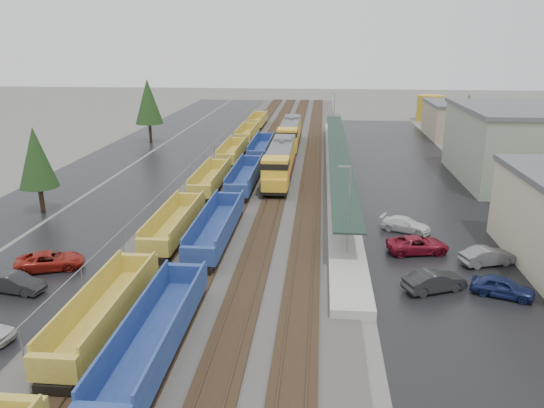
# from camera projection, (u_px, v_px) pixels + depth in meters

# --- Properties ---
(ballast_strip) EXTENTS (20.00, 160.00, 0.08)m
(ballast_strip) POSITION_uv_depth(u_px,v_px,m) (275.00, 156.00, 82.68)
(ballast_strip) COLOR #302D2B
(ballast_strip) RESTS_ON ground
(trackbed) EXTENTS (14.60, 160.00, 0.22)m
(trackbed) POSITION_uv_depth(u_px,v_px,m) (275.00, 155.00, 82.64)
(trackbed) COLOR black
(trackbed) RESTS_ON ground
(west_parking_lot) EXTENTS (10.00, 160.00, 0.02)m
(west_parking_lot) POSITION_uv_depth(u_px,v_px,m) (181.00, 154.00, 84.01)
(west_parking_lot) COLOR black
(west_parking_lot) RESTS_ON ground
(west_road) EXTENTS (9.00, 160.00, 0.02)m
(west_road) POSITION_uv_depth(u_px,v_px,m) (120.00, 153.00, 84.90)
(west_road) COLOR black
(west_road) RESTS_ON ground
(east_commuter_lot) EXTENTS (16.00, 100.00, 0.02)m
(east_commuter_lot) POSITION_uv_depth(u_px,v_px,m) (408.00, 174.00, 71.50)
(east_commuter_lot) COLOR black
(east_commuter_lot) RESTS_ON ground
(station_platform) EXTENTS (3.00, 80.00, 8.00)m
(station_platform) POSITION_uv_depth(u_px,v_px,m) (338.00, 168.00, 72.13)
(station_platform) COLOR #9E9B93
(station_platform) RESTS_ON ground
(chainlink_fence) EXTENTS (0.08, 160.04, 2.02)m
(chainlink_fence) POSITION_uv_depth(u_px,v_px,m) (212.00, 147.00, 81.57)
(chainlink_fence) COLOR gray
(chainlink_fence) RESTS_ON ground
(distant_hills) EXTENTS (301.00, 140.00, 25.20)m
(distant_hills) POSITION_uv_depth(u_px,v_px,m) (412.00, 83.00, 222.02)
(distant_hills) COLOR #53614B
(distant_hills) RESTS_ON ground
(tree_west_near) EXTENTS (3.96, 3.96, 9.00)m
(tree_west_near) POSITION_uv_depth(u_px,v_px,m) (36.00, 158.00, 54.38)
(tree_west_near) COLOR #332316
(tree_west_near) RESTS_ON ground
(tree_west_far) EXTENTS (4.84, 4.84, 11.00)m
(tree_west_far) POSITION_uv_depth(u_px,v_px,m) (148.00, 102.00, 92.12)
(tree_west_far) COLOR #332316
(tree_west_far) RESTS_ON ground
(tree_east) EXTENTS (4.40, 4.40, 10.00)m
(tree_east) POSITION_uv_depth(u_px,v_px,m) (467.00, 119.00, 76.40)
(tree_east) COLOR #332316
(tree_east) RESTS_ON ground
(locomotive_lead) EXTENTS (3.09, 20.36, 4.61)m
(locomotive_lead) POSITION_uv_depth(u_px,v_px,m) (280.00, 162.00, 67.83)
(locomotive_lead) COLOR black
(locomotive_lead) RESTS_ON ground
(locomotive_trail) EXTENTS (3.09, 20.36, 4.61)m
(locomotive_trail) POSITION_uv_depth(u_px,v_px,m) (290.00, 134.00, 87.80)
(locomotive_trail) COLOR black
(locomotive_trail) RESTS_ON ground
(well_string_yellow) EXTENTS (2.75, 111.83, 2.44)m
(well_string_yellow) POSITION_uv_depth(u_px,v_px,m) (211.00, 180.00, 64.00)
(well_string_yellow) COLOR #A68F2E
(well_string_yellow) RESTS_ON ground
(well_string_blue) EXTENTS (2.81, 89.08, 2.49)m
(well_string_blue) POSITION_uv_depth(u_px,v_px,m) (217.00, 228.00, 47.63)
(well_string_blue) COLOR navy
(well_string_blue) RESTS_ON ground
(storage_tank) EXTENTS (5.67, 5.67, 5.67)m
(storage_tank) POSITION_uv_depth(u_px,v_px,m) (429.00, 108.00, 118.15)
(storage_tank) COLOR #B59124
(storage_tank) RESTS_ON ground
(parked_car_west_b) EXTENTS (2.09, 4.36, 1.38)m
(parked_car_west_b) POSITION_uv_depth(u_px,v_px,m) (16.00, 283.00, 37.99)
(parked_car_west_b) COLOR black
(parked_car_west_b) RESTS_ON ground
(parked_car_west_c) EXTENTS (3.99, 5.65, 1.43)m
(parked_car_west_c) POSITION_uv_depth(u_px,v_px,m) (50.00, 261.00, 41.81)
(parked_car_west_c) COLOR maroon
(parked_car_west_c) RESTS_ON ground
(parked_car_east_a) EXTENTS (3.33, 4.89, 1.53)m
(parked_car_east_a) POSITION_uv_depth(u_px,v_px,m) (435.00, 281.00, 38.15)
(parked_car_east_a) COLOR black
(parked_car_east_a) RESTS_ON ground
(parked_car_east_b) EXTENTS (3.28, 5.54, 1.44)m
(parked_car_east_b) POSITION_uv_depth(u_px,v_px,m) (418.00, 245.00, 45.03)
(parked_car_east_b) COLOR maroon
(parked_car_east_b) RESTS_ON ground
(parked_car_east_c) EXTENTS (3.58, 5.09, 1.37)m
(parked_car_east_c) POSITION_uv_depth(u_px,v_px,m) (405.00, 225.00, 50.07)
(parked_car_east_c) COLOR silver
(parked_car_east_c) RESTS_ON ground
(parked_car_east_d) EXTENTS (3.13, 4.59, 1.45)m
(parked_car_east_d) POSITION_uv_depth(u_px,v_px,m) (503.00, 287.00, 37.37)
(parked_car_east_d) COLOR #131D48
(parked_car_east_d) RESTS_ON ground
(parked_car_east_e) EXTENTS (2.99, 4.73, 1.47)m
(parked_car_east_e) POSITION_uv_depth(u_px,v_px,m) (487.00, 256.00, 42.62)
(parked_car_east_e) COLOR slate
(parked_car_east_e) RESTS_ON ground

